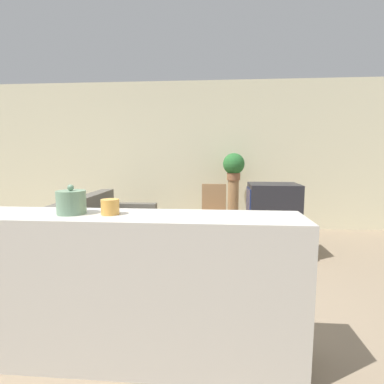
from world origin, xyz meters
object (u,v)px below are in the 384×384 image
object	(u,v)px
couch	(108,234)
decorative_bowl	(71,202)
television	(273,205)
potted_plant	(234,165)
wooden_chair	(214,209)

from	to	relation	value
couch	decorative_bowl	size ratio (longest dim) A/B	9.41
television	potted_plant	size ratio (longest dim) A/B	1.41
couch	wooden_chair	bearing A→B (deg)	29.66
television	decorative_bowl	size ratio (longest dim) A/B	3.43
couch	television	world-z (taller)	television
wooden_chair	decorative_bowl	size ratio (longest dim) A/B	4.66
potted_plant	decorative_bowl	distance (m)	3.61
potted_plant	decorative_bowl	bearing A→B (deg)	-109.96
wooden_chair	potted_plant	xyz separation A→B (m)	(0.33, 0.49, 0.69)
television	wooden_chair	bearing A→B (deg)	136.92
decorative_bowl	television	bearing A→B (deg)	52.04
wooden_chair	television	bearing A→B (deg)	-43.08
decorative_bowl	potted_plant	bearing A→B (deg)	70.04
couch	decorative_bowl	xyz separation A→B (m)	(0.55, -2.08, 0.79)
decorative_bowl	couch	bearing A→B (deg)	104.93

